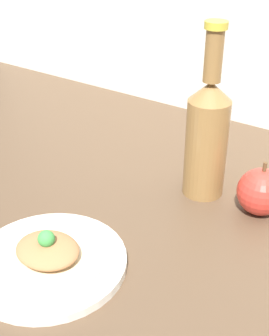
# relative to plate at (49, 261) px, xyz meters

# --- Properties ---
(ground_plane) EXTENTS (1.80, 1.10, 0.04)m
(ground_plane) POSITION_rel_plate_xyz_m (0.04, 0.12, -0.03)
(ground_plane) COLOR brown
(plate) EXTENTS (0.23, 0.23, 0.02)m
(plate) POSITION_rel_plate_xyz_m (0.00, 0.00, 0.00)
(plate) COLOR silver
(plate) RESTS_ON ground_plane
(plated_food) EXTENTS (0.17, 0.17, 0.05)m
(plated_food) POSITION_rel_plate_xyz_m (0.00, 0.00, 0.02)
(plated_food) COLOR beige
(plated_food) RESTS_ON plate
(cider_bottle) EXTENTS (0.07, 0.07, 0.31)m
(cider_bottle) POSITION_rel_plate_xyz_m (0.09, 0.31, 0.11)
(cider_bottle) COLOR olive
(cider_bottle) RESTS_ON ground_plane
(apple) EXTENTS (0.08, 0.08, 0.10)m
(apple) POSITION_rel_plate_xyz_m (0.20, 0.31, 0.03)
(apple) COLOR red
(apple) RESTS_ON ground_plane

